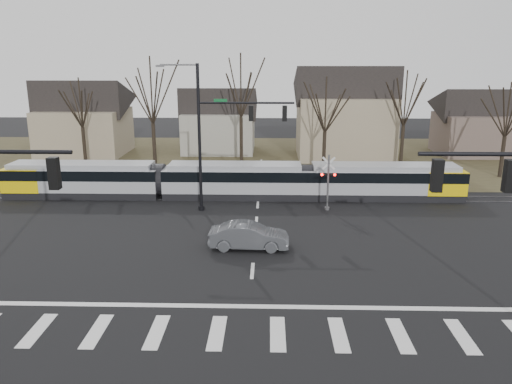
{
  "coord_description": "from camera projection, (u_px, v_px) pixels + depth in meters",
  "views": [
    {
      "loc": [
        0.8,
        -21.56,
        10.49
      ],
      "look_at": [
        0.0,
        9.0,
        2.3
      ],
      "focal_mm": 35.0,
      "sensor_mm": 36.0,
      "label": 1
    }
  ],
  "objects": [
    {
      "name": "grass_verge",
      "position": [
        262.0,
        158.0,
        54.45
      ],
      "size": [
        140.0,
        28.0,
        0.01
      ],
      "primitive_type": "cube",
      "color": "#38331E",
      "rests_on": "ground"
    },
    {
      "name": "tree_row",
      "position": [
        282.0,
        118.0,
        47.31
      ],
      "size": [
        59.2,
        7.2,
        10.0
      ],
      "color": "black",
      "rests_on": "ground"
    },
    {
      "name": "lane_dashes",
      "position": [
        258.0,
        197.0,
        39.0
      ],
      "size": [
        0.18,
        30.0,
        0.01
      ],
      "color": "silver",
      "rests_on": "ground"
    },
    {
      "name": "stop_line",
      "position": [
        250.0,
        306.0,
        21.81
      ],
      "size": [
        28.0,
        0.35,
        0.01
      ],
      "primitive_type": "cube",
      "color": "silver",
      "rests_on": "ground"
    },
    {
      "name": "sedan",
      "position": [
        249.0,
        236.0,
        28.33
      ],
      "size": [
        1.89,
        4.63,
        1.49
      ],
      "primitive_type": "imported",
      "rotation": [
        0.0,
        0.0,
        1.54
      ],
      "color": "#494B4F",
      "rests_on": "ground"
    },
    {
      "name": "ground",
      "position": [
        251.0,
        288.0,
        23.55
      ],
      "size": [
        140.0,
        140.0,
        0.0
      ],
      "primitive_type": "plane",
      "color": "black"
    },
    {
      "name": "signal_pole_far",
      "position": [
        222.0,
        131.0,
        34.21
      ],
      "size": [
        9.28,
        0.44,
        10.2
      ],
      "color": "black",
      "rests_on": "ground"
    },
    {
      "name": "house_d",
      "position": [
        476.0,
        119.0,
        55.71
      ],
      "size": [
        8.64,
        7.56,
        7.65
      ],
      "color": "brown",
      "rests_on": "ground"
    },
    {
      "name": "house_b",
      "position": [
        219.0,
        117.0,
        57.41
      ],
      "size": [
        8.64,
        7.56,
        7.65
      ],
      "color": "gray",
      "rests_on": "ground"
    },
    {
      "name": "rail_pair",
      "position": [
        258.0,
        198.0,
        38.8
      ],
      "size": [
        90.0,
        1.52,
        0.06
      ],
      "color": "#59595E",
      "rests_on": "ground"
    },
    {
      "name": "house_c",
      "position": [
        345.0,
        109.0,
        53.83
      ],
      "size": [
        10.8,
        8.64,
        10.1
      ],
      "color": "gray",
      "rests_on": "ground"
    },
    {
      "name": "tram",
      "position": [
        233.0,
        179.0,
        38.67
      ],
      "size": [
        35.38,
        2.63,
        2.68
      ],
      "color": "gray",
      "rests_on": "ground"
    },
    {
      "name": "crosswalk",
      "position": [
        247.0,
        333.0,
        19.69
      ],
      "size": [
        27.0,
        2.6,
        0.01
      ],
      "color": "silver",
      "rests_on": "ground"
    },
    {
      "name": "house_a",
      "position": [
        83.0,
        114.0,
        55.73
      ],
      "size": [
        9.72,
        8.64,
        8.6
      ],
      "color": "gray",
      "rests_on": "ground"
    },
    {
      "name": "rail_crossing_signal",
      "position": [
        328.0,
        184.0,
        35.29
      ],
      "size": [
        1.08,
        0.36,
        4.0
      ],
      "color": "#59595B",
      "rests_on": "ground"
    }
  ]
}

